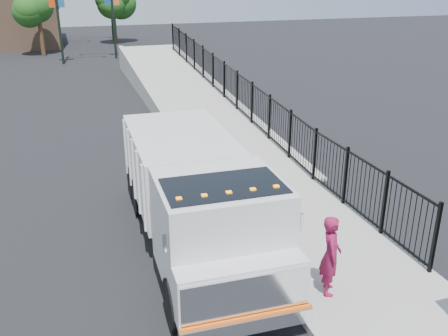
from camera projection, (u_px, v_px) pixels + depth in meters
name	position (u px, v px, depth m)	size (l,w,h in m)	color
ground	(261.00, 258.00, 12.76)	(120.00, 120.00, 0.00)	black
sidewalk	(370.00, 286.00, 11.52)	(3.55, 12.00, 0.12)	#9E998E
curb	(295.00, 301.00, 10.97)	(0.30, 12.00, 0.16)	#ADAAA3
ramp	(188.00, 104.00, 27.52)	(3.95, 24.00, 1.70)	#9E998E
iron_fence	(237.00, 103.00, 24.06)	(0.10, 28.00, 1.80)	black
truck	(196.00, 193.00, 12.61)	(2.90, 8.41, 2.86)	black
worker	(331.00, 255.00, 10.91)	(0.68, 0.45, 1.87)	maroon
light_pole_0	(61.00, 6.00, 37.64)	(3.77, 0.22, 8.00)	black
light_pole_1	(108.00, 4.00, 40.06)	(3.77, 0.22, 8.00)	black
tree_0	(38.00, 8.00, 41.41)	(2.91, 2.91, 5.45)	#382314
tree_1	(113.00, 2.00, 48.76)	(2.88, 2.88, 5.44)	#382314
tree_2	(45.00, 1.00, 51.16)	(2.50, 2.50, 5.25)	#382314
building	(3.00, 2.00, 47.62)	(10.00, 10.00, 8.00)	#8C664C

